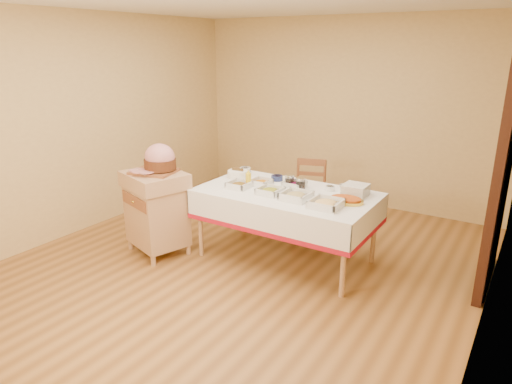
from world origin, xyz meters
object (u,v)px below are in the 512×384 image
(dining_table, at_px, (286,206))
(brass_platter, at_px, (346,200))
(dining_chair, at_px, (309,194))
(butcher_cart, at_px, (156,208))
(preserve_jar_left, at_px, (290,181))
(preserve_jar_right, at_px, (300,184))
(bread_basket, at_px, (238,174))
(ham_on_board, at_px, (159,160))
(mustard_bottle, at_px, (248,179))
(plate_stack, at_px, (355,190))

(dining_table, height_order, brass_platter, brass_platter)
(dining_table, bearing_deg, dining_chair, 100.80)
(butcher_cart, bearing_deg, dining_chair, 53.85)
(butcher_cart, distance_m, preserve_jar_left, 1.47)
(preserve_jar_left, distance_m, preserve_jar_right, 0.16)
(dining_chair, relative_size, bread_basket, 3.78)
(ham_on_board, bearing_deg, mustard_bottle, 32.41)
(butcher_cart, bearing_deg, ham_on_board, 38.03)
(dining_table, height_order, preserve_jar_left, preserve_jar_left)
(bread_basket, bearing_deg, brass_platter, -6.01)
(dining_chair, xyz_separation_m, mustard_bottle, (-0.26, -0.97, 0.40))
(ham_on_board, relative_size, bread_basket, 2.05)
(bread_basket, distance_m, brass_platter, 1.38)
(dining_table, relative_size, ham_on_board, 3.87)
(plate_stack, bearing_deg, dining_table, -157.95)
(preserve_jar_left, height_order, brass_platter, preserve_jar_left)
(preserve_jar_right, bearing_deg, plate_stack, 14.00)
(dining_table, xyz_separation_m, butcher_cart, (-1.28, -0.60, -0.08))
(preserve_jar_right, relative_size, plate_stack, 0.58)
(dining_chair, bearing_deg, ham_on_board, -125.63)
(ham_on_board, bearing_deg, preserve_jar_left, 32.28)
(bread_basket, bearing_deg, dining_chair, 53.48)
(preserve_jar_right, bearing_deg, brass_platter, -11.09)
(preserve_jar_right, distance_m, plate_stack, 0.57)
(dining_chair, height_order, mustard_bottle, mustard_bottle)
(plate_stack, xyz_separation_m, brass_platter, (0.00, -0.24, -0.04))
(dining_chair, distance_m, preserve_jar_left, 0.83)
(dining_table, relative_size, preserve_jar_left, 13.70)
(dining_chair, relative_size, brass_platter, 2.52)
(dining_chair, distance_m, bread_basket, 0.99)
(ham_on_board, distance_m, brass_platter, 1.98)
(dining_table, distance_m, dining_chair, 0.93)
(mustard_bottle, distance_m, plate_stack, 1.12)
(butcher_cart, relative_size, preserve_jar_right, 6.80)
(preserve_jar_left, distance_m, brass_platter, 0.72)
(ham_on_board, relative_size, preserve_jar_left, 3.54)
(butcher_cart, bearing_deg, dining_table, 25.31)
(brass_platter, bearing_deg, butcher_cart, -162.10)
(mustard_bottle, relative_size, plate_stack, 0.79)
(dining_table, distance_m, preserve_jar_right, 0.27)
(dining_chair, xyz_separation_m, ham_on_board, (-1.06, -1.47, 0.60))
(dining_table, xyz_separation_m, plate_stack, (0.64, 0.26, 0.22))
(dining_table, bearing_deg, mustard_bottle, -171.96)
(dining_chair, distance_m, ham_on_board, 1.91)
(dining_table, bearing_deg, butcher_cart, -154.69)
(ham_on_board, height_order, mustard_bottle, ham_on_board)
(ham_on_board, xyz_separation_m, brass_platter, (1.87, 0.58, -0.27))
(butcher_cart, relative_size, dining_chair, 1.05)
(dining_table, xyz_separation_m, brass_platter, (0.64, 0.02, 0.18))
(dining_chair, bearing_deg, preserve_jar_right, -71.08)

